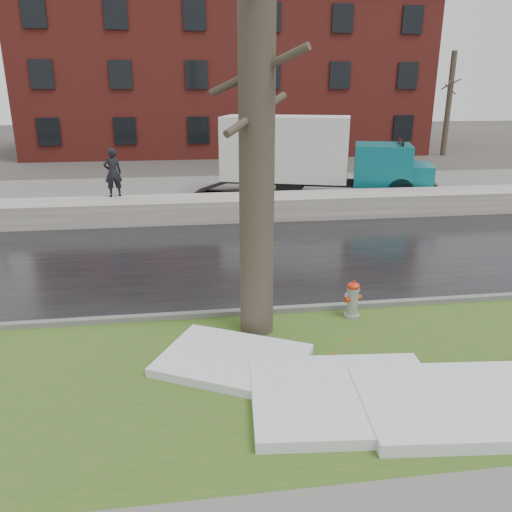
{
  "coord_description": "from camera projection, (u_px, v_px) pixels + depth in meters",
  "views": [
    {
      "loc": [
        -1.07,
        -7.7,
        4.14
      ],
      "look_at": [
        0.24,
        1.63,
        1.0
      ],
      "focal_mm": 35.0,
      "sensor_mm": 36.0,
      "label": 1
    }
  ],
  "objects": [
    {
      "name": "ground",
      "position": [
        255.0,
        340.0,
        8.69
      ],
      "size": [
        120.0,
        120.0,
        0.0
      ],
      "primitive_type": "plane",
      "color": "#47423D",
      "rests_on": "ground"
    },
    {
      "name": "verge",
      "position": [
        267.0,
        378.0,
        7.51
      ],
      "size": [
        60.0,
        4.5,
        0.04
      ],
      "primitive_type": "cube",
      "color": "#31511B",
      "rests_on": "ground"
    },
    {
      "name": "road",
      "position": [
        232.0,
        258.0,
        12.91
      ],
      "size": [
        60.0,
        7.0,
        0.03
      ],
      "primitive_type": "cube",
      "color": "black",
      "rests_on": "ground"
    },
    {
      "name": "parking_lot",
      "position": [
        213.0,
        194.0,
        20.9
      ],
      "size": [
        60.0,
        9.0,
        0.03
      ],
      "primitive_type": "cube",
      "color": "slate",
      "rests_on": "ground"
    },
    {
      "name": "curb",
      "position": [
        248.0,
        312.0,
        9.61
      ],
      "size": [
        60.0,
        0.15,
        0.14
      ],
      "primitive_type": "cube",
      "color": "slate",
      "rests_on": "ground"
    },
    {
      "name": "snowbank",
      "position": [
        220.0,
        208.0,
        16.74
      ],
      "size": [
        60.0,
        1.6,
        0.75
      ],
      "primitive_type": "cube",
      "color": "#BDB6AD",
      "rests_on": "ground"
    },
    {
      "name": "brick_building",
      "position": [
        225.0,
        77.0,
        35.55
      ],
      "size": [
        26.0,
        12.0,
        10.0
      ],
      "primitive_type": "cube",
      "color": "maroon",
      "rests_on": "ground"
    },
    {
      "name": "bg_tree_center",
      "position": [
        104.0,
        104.0,
        31.27
      ],
      "size": [
        1.4,
        1.62,
        6.5
      ],
      "color": "#504739",
      "rests_on": "ground"
    },
    {
      "name": "bg_tree_right",
      "position": [
        449.0,
        103.0,
        32.29
      ],
      "size": [
        1.4,
        1.62,
        6.5
      ],
      "color": "#504739",
      "rests_on": "ground"
    },
    {
      "name": "fire_hydrant",
      "position": [
        353.0,
        298.0,
        9.38
      ],
      "size": [
        0.36,
        0.34,
        0.73
      ],
      "rotation": [
        0.0,
        0.0,
        0.33
      ],
      "color": "#A4A6AC",
      "rests_on": "verge"
    },
    {
      "name": "tree",
      "position": [
        257.0,
        119.0,
        7.84
      ],
      "size": [
        1.45,
        1.58,
        7.29
      ],
      "rotation": [
        0.0,
        0.0,
        0.42
      ],
      "color": "#504739",
      "rests_on": "verge"
    },
    {
      "name": "box_truck",
      "position": [
        311.0,
        155.0,
        19.92
      ],
      "size": [
        9.51,
        4.65,
        3.18
      ],
      "rotation": [
        0.0,
        0.0,
        -0.32
      ],
      "color": "black",
      "rests_on": "ground"
    },
    {
      "name": "worker",
      "position": [
        113.0,
        173.0,
        16.48
      ],
      "size": [
        0.68,
        0.56,
        1.6
      ],
      "primitive_type": "imported",
      "rotation": [
        0.0,
        0.0,
        3.49
      ],
      "color": "black",
      "rests_on": "snowbank"
    },
    {
      "name": "snow_patch_near",
      "position": [
        346.0,
        397.0,
        6.89
      ],
      "size": [
        2.77,
        2.23,
        0.16
      ],
      "primitive_type": "cube",
      "rotation": [
        0.0,
        0.0,
        -0.09
      ],
      "color": "silver",
      "rests_on": "verge"
    },
    {
      "name": "snow_patch_far",
      "position": [
        233.0,
        360.0,
        7.84
      ],
      "size": [
        2.69,
        2.44,
        0.14
      ],
      "primitive_type": "cube",
      "rotation": [
        0.0,
        0.0,
        -0.48
      ],
      "color": "silver",
      "rests_on": "verge"
    },
    {
      "name": "snow_patch_side",
      "position": [
        464.0,
        403.0,
        6.72
      ],
      "size": [
        2.96,
        2.06,
        0.18
      ],
      "primitive_type": "cube",
      "rotation": [
        0.0,
        0.0,
        -0.09
      ],
      "color": "silver",
      "rests_on": "verge"
    }
  ]
}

